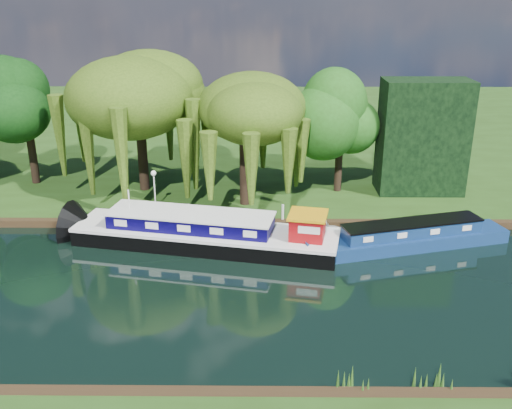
{
  "coord_description": "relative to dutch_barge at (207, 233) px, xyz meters",
  "views": [
    {
      "loc": [
        7.61,
        -25.29,
        14.36
      ],
      "look_at": [
        7.33,
        4.87,
        2.8
      ],
      "focal_mm": 40.0,
      "sensor_mm": 36.0,
      "label": 1
    }
  ],
  "objects": [
    {
      "name": "narrowboat",
      "position": [
        11.96,
        -0.09,
        -0.2
      ],
      "size": [
        12.03,
        5.07,
        1.74
      ],
      "rotation": [
        0.0,
        0.0,
        0.27
      ],
      "color": "navy",
      "rests_on": "ground"
    },
    {
      "name": "dutch_barge",
      "position": [
        0.0,
        0.0,
        0.0
      ],
      "size": [
        15.97,
        6.51,
        3.29
      ],
      "rotation": [
        0.0,
        0.0,
        -0.2
      ],
      "color": "black",
      "rests_on": "ground"
    },
    {
      "name": "conifer_hedge",
      "position": [
        14.54,
        8.66,
        3.63
      ],
      "size": [
        6.0,
        3.0,
        8.0
      ],
      "primitive_type": "cube",
      "color": "black",
      "rests_on": "far_bank"
    },
    {
      "name": "tree_far_right",
      "position": [
        8.71,
        8.63,
        4.84
      ],
      "size": [
        4.62,
        4.62,
        7.55
      ],
      "color": "black",
      "rests_on": "far_bank"
    },
    {
      "name": "willow_right",
      "position": [
        2.06,
        5.89,
        5.38
      ],
      "size": [
        6.46,
        6.46,
        7.87
      ],
      "color": "black",
      "rests_on": "far_bank"
    },
    {
      "name": "far_bank",
      "position": [
        -4.46,
        28.66,
        -0.59
      ],
      "size": [
        120.0,
        52.0,
        0.45
      ],
      "primitive_type": "cube",
      "color": "#1F3A10",
      "rests_on": "ground"
    },
    {
      "name": "mooring_posts",
      "position": [
        -4.96,
        3.06,
        0.13
      ],
      "size": [
        19.16,
        0.16,
        1.0
      ],
      "color": "silver",
      "rests_on": "far_bank"
    },
    {
      "name": "white_cruiser",
      "position": [
        7.23,
        1.48,
        -0.82
      ],
      "size": [
        2.65,
        2.39,
        1.24
      ],
      "primitive_type": "imported",
      "rotation": [
        0.0,
        0.0,
        1.41
      ],
      "color": "silver",
      "rests_on": "ground"
    },
    {
      "name": "lamppost",
      "position": [
        -3.96,
        5.16,
        1.6
      ],
      "size": [
        0.36,
        0.36,
        2.56
      ],
      "color": "silver",
      "rests_on": "far_bank"
    },
    {
      "name": "reeds_near",
      "position": [
        2.41,
        -12.92,
        -0.27
      ],
      "size": [
        33.7,
        1.5,
        1.1
      ],
      "color": "#235015",
      "rests_on": "ground"
    },
    {
      "name": "willow_left",
      "position": [
        -5.39,
        8.8,
        6.44
      ],
      "size": [
        7.82,
        7.82,
        9.37
      ],
      "color": "black",
      "rests_on": "far_bank"
    },
    {
      "name": "ground",
      "position": [
        -4.46,
        -5.34,
        -0.82
      ],
      "size": [
        120.0,
        120.0,
        0.0
      ],
      "primitive_type": "plane",
      "color": "black"
    },
    {
      "name": "tree_far_mid",
      "position": [
        -13.92,
        10.22,
        5.56
      ],
      "size": [
        5.25,
        5.25,
        8.59
      ],
      "color": "black",
      "rests_on": "far_bank"
    }
  ]
}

